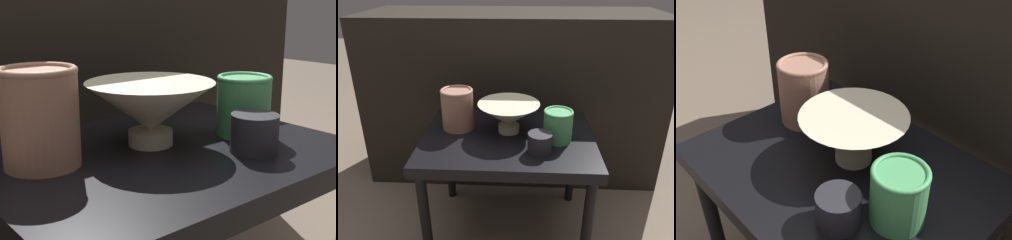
% 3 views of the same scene
% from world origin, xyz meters
% --- Properties ---
extents(table, '(0.62, 0.47, 0.43)m').
position_xyz_m(table, '(0.00, 0.00, 0.38)').
color(table, black).
rests_on(table, ground_plane).
extents(couch_backdrop, '(1.41, 0.50, 0.81)m').
position_xyz_m(couch_backdrop, '(0.00, 0.53, 0.40)').
color(couch_backdrop, black).
rests_on(couch_backdrop, ground_plane).
extents(bowl, '(0.23, 0.23, 0.11)m').
position_xyz_m(bowl, '(-0.00, 0.04, 0.50)').
color(bowl, beige).
rests_on(bowl, table).
extents(vase_textured_left, '(0.12, 0.12, 0.15)m').
position_xyz_m(vase_textured_left, '(-0.19, 0.06, 0.51)').
color(vase_textured_left, '#996B56').
rests_on(vase_textured_left, table).
extents(vase_colorful_right, '(0.10, 0.10, 0.11)m').
position_xyz_m(vase_colorful_right, '(0.17, -0.03, 0.49)').
color(vase_colorful_right, '#47995B').
rests_on(vase_colorful_right, table).
extents(cup, '(0.08, 0.08, 0.07)m').
position_xyz_m(cup, '(0.11, -0.11, 0.47)').
color(cup, '#232328').
rests_on(cup, table).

